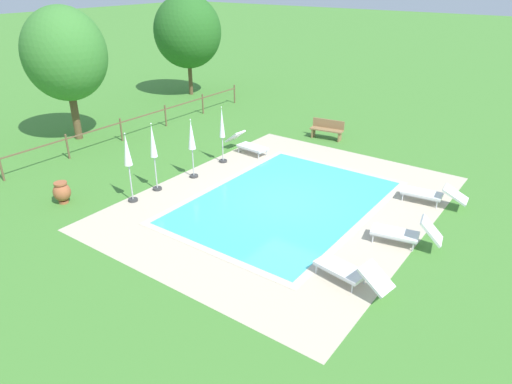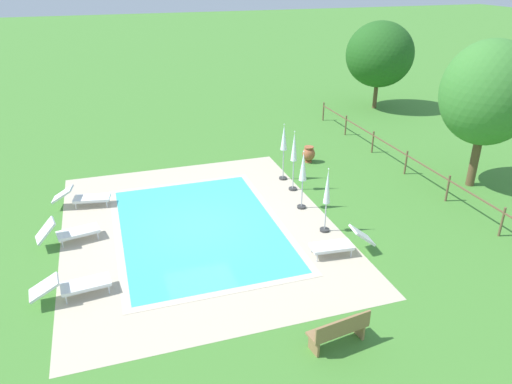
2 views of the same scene
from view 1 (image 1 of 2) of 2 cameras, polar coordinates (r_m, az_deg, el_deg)
name	(u,v)px [view 1 (image 1 of 2)]	position (r m, az deg, el deg)	size (l,w,h in m)	color
ground_plane	(285,202)	(15.70, 3.59, -1.18)	(160.00, 160.00, 0.00)	#478433
pool_deck_paving	(285,202)	(15.70, 3.59, -1.17)	(11.21, 8.99, 0.01)	beige
swimming_pool_water	(285,201)	(15.70, 3.59, -1.16)	(7.38, 5.16, 0.01)	#42CCD6
pool_coping_rim	(285,201)	(15.70, 3.59, -1.15)	(7.86, 5.64, 0.01)	beige
sun_lounger_north_near_steps	(405,233)	(13.76, 17.76, -4.75)	(0.97, 1.99, 0.94)	white
sun_lounger_north_mid	(431,194)	(16.45, 20.62, -0.21)	(0.82, 2.12, 0.72)	white
sun_lounger_north_far	(350,272)	(11.82, 11.45, -9.49)	(0.94, 2.11, 0.79)	white
sun_lounger_south_near_corner	(247,144)	(19.81, -1.07, 5.85)	(0.76, 2.03, 0.85)	white
patio_umbrella_closed_row_west	(127,156)	(15.61, -15.42, 4.30)	(0.32, 0.32, 2.40)	#383838
patio_umbrella_closed_row_mid_west	(153,147)	(16.28, -12.44, 5.44)	(0.32, 0.32, 2.45)	#383838
patio_umbrella_closed_row_centre	(192,139)	(17.15, -7.87, 6.40)	(0.32, 0.32, 2.25)	#383838
patio_umbrella_closed_row_mid_east	(222,128)	(18.50, -4.17, 7.81)	(0.32, 0.32, 2.29)	#383838
wooden_bench_lawn_side	(327,129)	(21.76, 8.69, 7.64)	(0.66, 1.55, 0.87)	#937047
terracotta_urn_near_fence	(62,192)	(16.71, -22.61, 0.01)	(0.57, 0.57, 0.74)	#A85B38
perimeter_fence	(95,134)	(21.24, -19.04, 6.68)	(19.31, 0.08, 1.05)	brown
tree_far_west	(188,32)	(29.40, -8.35, 18.80)	(3.98, 3.98, 5.85)	brown
tree_west_mid	(65,54)	(22.32, -22.29, 15.28)	(3.54, 3.54, 5.77)	brown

